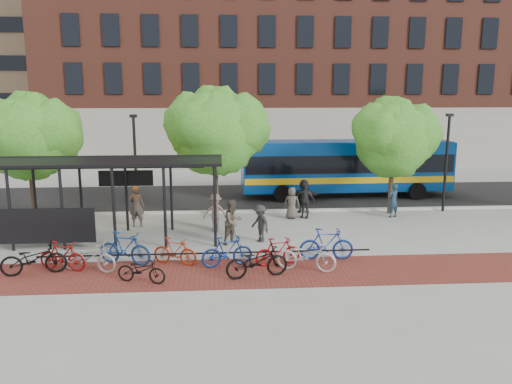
{
  "coord_description": "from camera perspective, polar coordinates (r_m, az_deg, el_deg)",
  "views": [
    {
      "loc": [
        -2.73,
        -21.45,
        6.11
      ],
      "look_at": [
        -1.12,
        1.39,
        1.6
      ],
      "focal_mm": 35.0,
      "sensor_mm": 36.0,
      "label": 1
    }
  ],
  "objects": [
    {
      "name": "building_tower",
      "position": [
        63.49,
        -16.98,
        18.73
      ],
      "size": [
        22.0,
        22.0,
        30.0
      ],
      "primitive_type": "cube",
      "color": "#7A664C",
      "rests_on": "ground"
    },
    {
      "name": "bike_3",
      "position": [
        18.8,
        -14.77,
        -6.23
      ],
      "size": [
        2.12,
        1.21,
        1.23
      ],
      "primitive_type": "imported",
      "rotation": [
        0.0,
        0.0,
        1.24
      ],
      "color": "navy",
      "rests_on": "ground"
    },
    {
      "name": "pedestrian_9",
      "position": [
        20.88,
        0.47,
        -3.61
      ],
      "size": [
        1.06,
        1.18,
        1.59
      ],
      "primitive_type": "imported",
      "rotation": [
        0.0,
        0.0,
        5.31
      ],
      "color": "#262626",
      "rests_on": "ground"
    },
    {
      "name": "bike_rack_rail",
      "position": [
        18.4,
        -5.65,
        -8.31
      ],
      "size": [
        12.0,
        0.05,
        0.95
      ],
      "primitive_type": "cube",
      "color": "black",
      "rests_on": "ground"
    },
    {
      "name": "tree_a",
      "position": [
        26.51,
        -24.43,
        6.11
      ],
      "size": [
        4.9,
        4.0,
        6.18
      ],
      "color": "#382619",
      "rests_on": "ground"
    },
    {
      "name": "pedestrian_4",
      "position": [
        24.99,
        5.58,
        -0.97
      ],
      "size": [
        1.12,
        0.84,
        1.77
      ],
      "primitive_type": "imported",
      "rotation": [
        0.0,
        0.0,
        5.83
      ],
      "color": "#282828",
      "rests_on": "ground"
    },
    {
      "name": "lamp_post_right",
      "position": [
        27.86,
        20.93,
        3.48
      ],
      "size": [
        0.35,
        0.2,
        5.12
      ],
      "color": "black",
      "rests_on": "ground"
    },
    {
      "name": "tree_c",
      "position": [
        26.4,
        15.58,
        6.27
      ],
      "size": [
        4.66,
        3.8,
        5.92
      ],
      "color": "#382619",
      "rests_on": "ground"
    },
    {
      "name": "asphalt_street",
      "position": [
        30.2,
        1.23,
        -0.52
      ],
      "size": [
        160.0,
        8.0,
        0.01
      ],
      "primitive_type": "cube",
      "color": "black",
      "rests_on": "ground"
    },
    {
      "name": "bus",
      "position": [
        30.5,
        10.18,
        3.1
      ],
      "size": [
        12.52,
        3.16,
        3.37
      ],
      "rotation": [
        0.0,
        0.0,
        0.02
      ],
      "color": "navy",
      "rests_on": "ground"
    },
    {
      "name": "bike_11",
      "position": [
        18.89,
        8.05,
        -5.91
      ],
      "size": [
        2.05,
        0.69,
        1.22
      ],
      "primitive_type": "imported",
      "rotation": [
        0.0,
        0.0,
        1.51
      ],
      "color": "navy",
      "rests_on": "ground"
    },
    {
      "name": "bike_1",
      "position": [
        18.86,
        -21.27,
        -6.84
      ],
      "size": [
        1.85,
        0.99,
        1.07
      ],
      "primitive_type": "imported",
      "rotation": [
        0.0,
        0.0,
        1.28
      ],
      "color": "maroon",
      "rests_on": "ground"
    },
    {
      "name": "brick_strip",
      "position": [
        17.56,
        -1.43,
        -9.21
      ],
      "size": [
        24.0,
        3.0,
        0.01
      ],
      "primitive_type": "cube",
      "color": "maroon",
      "rests_on": "ground"
    },
    {
      "name": "bike_7",
      "position": [
        18.03,
        -3.33,
        -6.79
      ],
      "size": [
        1.95,
        0.95,
        1.13
      ],
      "primitive_type": "imported",
      "rotation": [
        0.0,
        0.0,
        1.81
      ],
      "color": "navy",
      "rests_on": "ground"
    },
    {
      "name": "lamp_post_left",
      "position": [
        25.63,
        -13.62,
        3.29
      ],
      "size": [
        0.35,
        0.2,
        5.12
      ],
      "color": "black",
      "rests_on": "ground"
    },
    {
      "name": "tree_b",
      "position": [
        24.85,
        -4.47,
        7.3
      ],
      "size": [
        5.15,
        4.2,
        6.47
      ],
      "color": "#382619",
      "rests_on": "ground"
    },
    {
      "name": "ground",
      "position": [
        22.47,
        3.1,
        -4.65
      ],
      "size": [
        160.0,
        160.0,
        0.0
      ],
      "primitive_type": "plane",
      "color": "#9E9E99",
      "rests_on": "ground"
    },
    {
      "name": "bike_10",
      "position": [
        17.67,
        5.79,
        -7.25
      ],
      "size": [
        2.22,
        1.35,
        1.1
      ],
      "primitive_type": "imported",
      "rotation": [
        0.0,
        0.0,
        1.25
      ],
      "color": "#B5B5B7",
      "rests_on": "ground"
    },
    {
      "name": "pedestrian_8",
      "position": [
        20.61,
        -2.64,
        -3.41
      ],
      "size": [
        1.15,
        1.13,
        1.87
      ],
      "primitive_type": "imported",
      "rotation": [
        0.0,
        0.0,
        0.73
      ],
      "color": "#4D4539",
      "rests_on": "ground"
    },
    {
      "name": "bike_2",
      "position": [
        18.46,
        -18.61,
        -7.01
      ],
      "size": [
        2.18,
        1.27,
        1.09
      ],
      "primitive_type": "imported",
      "rotation": [
        0.0,
        0.0,
        1.29
      ],
      "color": "#969799",
      "rests_on": "ground"
    },
    {
      "name": "pedestrian_7",
      "position": [
        25.93,
        15.41,
        -0.94
      ],
      "size": [
        0.74,
        0.65,
        1.72
      ],
      "primitive_type": "imported",
      "rotation": [
        0.0,
        0.0,
        3.6
      ],
      "color": "#1C2E42",
      "rests_on": "ground"
    },
    {
      "name": "bike_9",
      "position": [
        18.17,
        2.53,
        -6.8
      ],
      "size": [
        1.78,
        0.88,
        1.03
      ],
      "primitive_type": "imported",
      "rotation": [
        0.0,
        0.0,
        1.81
      ],
      "color": "maroon",
      "rests_on": "ground"
    },
    {
      "name": "bus_shelter",
      "position": [
        21.88,
        -18.31,
        2.4
      ],
      "size": [
        10.6,
        3.07,
        3.6
      ],
      "color": "black",
      "rests_on": "ground"
    },
    {
      "name": "pedestrian_5",
      "position": [
        26.14,
        5.49,
        -0.44
      ],
      "size": [
        1.68,
        0.65,
        1.77
      ],
      "primitive_type": "imported",
      "rotation": [
        0.0,
        0.0,
        3.06
      ],
      "color": "black",
      "rests_on": "ground"
    },
    {
      "name": "bike_8",
      "position": [
        16.97,
        0.09,
        -7.92
      ],
      "size": [
        2.27,
        1.2,
        1.14
      ],
      "primitive_type": "imported",
      "rotation": [
        0.0,
        0.0,
        1.79
      ],
      "color": "black",
      "rests_on": "ground"
    },
    {
      "name": "bike_0",
      "position": [
        18.84,
        -24.08,
        -6.98
      ],
      "size": [
        2.25,
        1.19,
        1.13
      ],
      "primitive_type": "imported",
      "rotation": [
        0.0,
        0.0,
        1.79
      ],
      "color": "black",
      "rests_on": "ground"
    },
    {
      "name": "pedestrian_1",
      "position": [
        23.87,
        -13.49,
        -1.58
      ],
      "size": [
        0.74,
        0.51,
        1.96
      ],
      "primitive_type": "imported",
      "rotation": [
        0.0,
        0.0,
        3.08
      ],
      "color": "#463D38",
      "rests_on": "ground"
    },
    {
      "name": "pedestrian_6",
      "position": [
        24.79,
        4.12,
        -1.26
      ],
      "size": [
        0.85,
        0.63,
        1.59
      ],
      "primitive_type": "imported",
      "rotation": [
        0.0,
        0.0,
        2.97
      ],
      "color": "#49403A",
      "rests_on": "ground"
    },
    {
      "name": "bike_4",
      "position": [
        16.96,
        -12.98,
        -8.68
      ],
      "size": [
        1.78,
        1.05,
        0.88
      ],
      "primitive_type": "imported",
      "rotation": [
        0.0,
        0.0,
        1.28
      ],
      "color": "black",
      "rests_on": "ground"
    },
    {
      "name": "curb",
      "position": [
        26.3,
        2.03,
        -2.16
      ],
      "size": [
        160.0,
        0.25,
        0.12
      ],
      "primitive_type": "cube",
      "color": "#B7B7B2",
      "rests_on": "ground"
    },
    {
      "name": "bike_5",
      "position": [
        18.45,
        -9.26,
        -6.69
      ],
      "size": [
        1.74,
        1.01,
        1.01
      ],
      "primitive_type": "imported",
      "rotation": [
        0.0,
        0.0,
        1.23
      ],
      "color": "#9C2A0E",
      "rests_on": "ground"
    },
    {
      "name": "pedestrian_3",
      "position": [
        22.52,
        -4.69,
        -2.36
      ],
      "size": [
        1.21,
        0.83,
        1.73
      ],
      "primitive_type": "imported",
      "rotation": [
        0.0,
        0.0,
        -0.17
      ],
      "color": "brown",
      "rests_on": "ground"
    },
    {
      "name": "building_brick",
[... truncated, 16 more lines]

